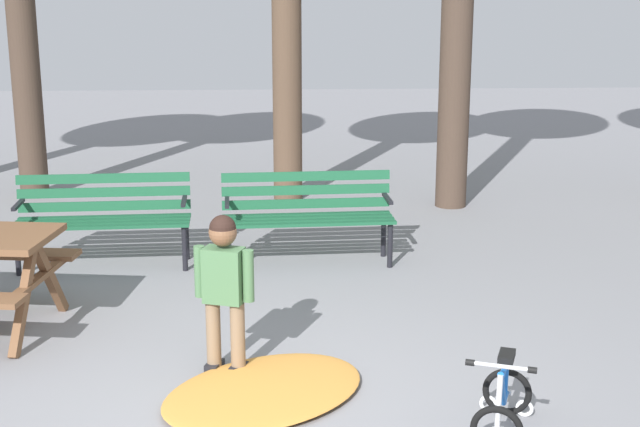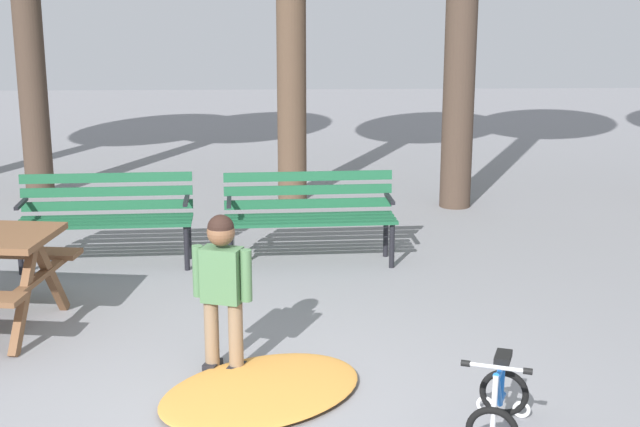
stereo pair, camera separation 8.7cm
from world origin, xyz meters
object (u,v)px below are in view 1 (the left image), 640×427
object	(u,v)px
park_bench_far_left	(104,212)
park_bench_left	(307,210)
child_standing	(224,281)
kids_bicycle	(503,402)

from	to	relation	value
park_bench_far_left	park_bench_left	bearing A→B (deg)	0.05
child_standing	park_bench_far_left	bearing A→B (deg)	116.62
park_bench_left	kids_bicycle	xyz separation A→B (m)	(1.01, -3.46, -0.31)
park_bench_left	kids_bicycle	world-z (taller)	park_bench_left
park_bench_left	kids_bicycle	distance (m)	3.62
park_bench_far_left	kids_bicycle	size ratio (longest dim) A/B	2.57
park_bench_far_left	park_bench_left	world-z (taller)	same
park_bench_left	child_standing	distance (m)	2.59
park_bench_left	kids_bicycle	size ratio (longest dim) A/B	2.57
park_bench_far_left	child_standing	xyz separation A→B (m)	(1.25, -2.50, 0.14)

